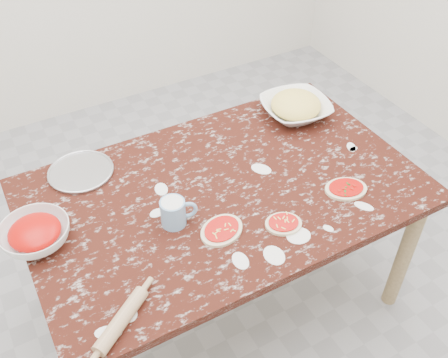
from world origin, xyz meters
TOP-DOWN VIEW (x-y plane):
  - ground at (0.00, 0.00)m, footprint 4.00×4.00m
  - worktable at (0.00, 0.00)m, footprint 1.60×1.00m
  - pizza_tray at (-0.49, 0.38)m, footprint 0.34×0.34m
  - sauce_bowl at (-0.74, 0.08)m, footprint 0.26×0.26m
  - cheese_bowl at (0.55, 0.29)m, footprint 0.36×0.36m
  - flour_mug at (-0.26, -0.08)m, footprint 0.14×0.10m
  - pizza_left at (-0.12, -0.21)m, footprint 0.21×0.19m
  - pizza_mid at (0.10, -0.29)m, footprint 0.17×0.16m
  - pizza_right at (0.43, -0.25)m, footprint 0.20×0.18m
  - rolling_pin at (-0.59, -0.40)m, footprint 0.23×0.18m

SIDE VIEW (x-z plane):
  - ground at x=0.00m, z-range 0.00..0.00m
  - worktable at x=0.00m, z-range 0.29..1.04m
  - pizza_tray at x=-0.49m, z-range 0.75..0.76m
  - pizza_mid at x=0.10m, z-range 0.75..0.77m
  - pizza_right at x=0.43m, z-range 0.75..0.77m
  - pizza_left at x=-0.12m, z-range 0.75..0.77m
  - rolling_pin at x=-0.59m, z-range 0.75..0.80m
  - cheese_bowl at x=0.55m, z-range 0.75..0.83m
  - sauce_bowl at x=-0.74m, z-range 0.75..0.83m
  - flour_mug at x=-0.26m, z-range 0.75..0.86m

